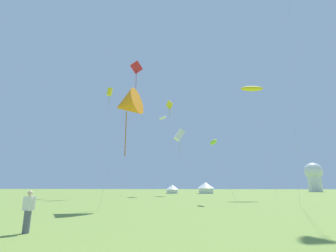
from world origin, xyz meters
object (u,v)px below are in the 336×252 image
kite_yellow_box (110,92)px  person_spectator (28,212)px  kite_lime_parafoil (213,142)px  festival_tent_center (172,189)px  kite_yellow_diamond (169,106)px  kite_orange_delta (127,105)px  festival_tent_right (206,187)px  kite_white_box (179,135)px  kite_red_diamond (136,69)px  kite_white_parafoil (163,118)px  kite_yellow_parafoil (252,89)px  observatory_dome (314,175)px

kite_yellow_box → person_spectator: bearing=-74.8°
kite_lime_parafoil → festival_tent_center: kite_lime_parafoil is taller
person_spectator → festival_tent_center: bearing=89.3°
kite_yellow_diamond → kite_orange_delta: kite_yellow_diamond is taller
person_spectator → festival_tent_right: size_ratio=0.36×
person_spectator → festival_tent_right: (10.15, 62.65, 0.86)m
kite_white_box → kite_yellow_diamond: bearing=159.8°
kite_red_diamond → kite_yellow_box: bearing=-173.1°
kite_white_box → festival_tent_center: size_ratio=4.13×
kite_yellow_diamond → person_spectator: size_ratio=13.11×
kite_white_parafoil → kite_yellow_parafoil: 20.58m
kite_orange_delta → person_spectator: (-0.55, -12.81, -8.97)m
kite_white_box → kite_yellow_parafoil: 20.08m
kite_white_box → festival_tent_right: 20.13m
kite_white_parafoil → kite_lime_parafoil: bearing=-69.4°
kite_white_parafoil → festival_tent_right: kite_white_parafoil is taller
kite_white_parafoil → observatory_dome: bearing=42.5°
festival_tent_right → kite_yellow_parafoil: bearing=-73.9°
kite_red_diamond → person_spectator: kite_red_diamond is taller
festival_tent_center → kite_lime_parafoil: bearing=-78.5°
kite_yellow_parafoil → observatory_dome: kite_yellow_parafoil is taller
festival_tent_right → observatory_dome: (42.05, 29.78, 4.30)m
festival_tent_center → festival_tent_right: bearing=0.0°
kite_red_diamond → kite_lime_parafoil: bearing=-53.6°
festival_tent_center → kite_white_box: bearing=-78.7°
kite_yellow_box → observatory_dome: kite_yellow_box is taller
kite_red_diamond → person_spectator: (5.11, -39.83, -26.29)m
person_spectator → kite_yellow_diamond: bearing=88.4°
kite_red_diamond → kite_yellow_diamond: kite_red_diamond is taller
kite_yellow_box → kite_orange_delta: kite_yellow_box is taller
kite_yellow_diamond → kite_orange_delta: bearing=-91.3°
kite_orange_delta → festival_tent_center: kite_orange_delta is taller
kite_white_parafoil → kite_white_box: kite_white_parafoil is taller
kite_yellow_diamond → kite_yellow_box: size_ratio=1.00×
kite_white_parafoil → kite_white_box: size_ratio=1.16×
kite_lime_parafoil → festival_tent_right: bearing=89.0°
kite_orange_delta → festival_tent_right: (9.61, 49.84, -8.10)m
kite_white_box → festival_tent_right: (6.37, 14.87, -11.97)m
kite_yellow_box → festival_tent_right: bearing=48.5°
kite_yellow_diamond → kite_white_parafoil: (-1.20, -3.87, -4.00)m
kite_yellow_box → kite_lime_parafoil: size_ratio=3.00×
kite_orange_delta → kite_white_box: (3.24, 34.97, 3.87)m
kite_yellow_parafoil → person_spectator: 43.70m
kite_yellow_parafoil → festival_tent_center: bearing=122.1°
kite_red_diamond → kite_yellow_parafoil: (23.23, -4.79, -7.48)m
kite_yellow_parafoil → kite_orange_delta: bearing=-128.3°
kite_lime_parafoil → festival_tent_center: 43.80m
kite_yellow_diamond → festival_tent_right: size_ratio=4.77×
kite_yellow_diamond → festival_tent_center: 24.26m
kite_red_diamond → person_spectator: bearing=-82.7°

